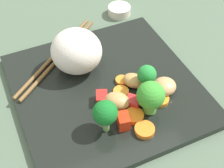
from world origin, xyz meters
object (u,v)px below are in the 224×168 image
Objects in this scene: rice_mound at (76,51)px; carrot_slice_3 at (134,116)px; broccoli_floret_1 at (147,76)px; square_plate at (106,89)px; chopstick_pair at (57,56)px; sauce_cup at (119,11)px.

carrot_slice_3 is (-13.30, -4.47, -3.41)cm from rice_mound.
rice_mound is 12.29cm from broccoli_floret_1.
chopstick_pair is (9.67, 5.57, 0.95)cm from square_plate.
sauce_cup is at bearing 170.16° from chopstick_pair.
carrot_slice_3 is at bearing 71.53° from chopstick_pair.
broccoli_floret_1 is 0.27× the size of chopstick_pair.
square_plate is 7.86cm from rice_mound.
broccoli_floret_1 is 23.22cm from sauce_cup.
chopstick_pair is (17.17, 7.10, -0.06)cm from carrot_slice_3.
rice_mound is at bearing 135.22° from sauce_cup.
chopstick_pair is at bearing 34.17° from rice_mound.
carrot_slice_3 is 0.16× the size of chopstick_pair.
carrot_slice_3 is at bearing 137.88° from broccoli_floret_1.
broccoli_floret_1 is at bearing -42.12° from carrot_slice_3.
carrot_slice_3 is 18.58cm from chopstick_pair.
chopstick_pair is at bearing 121.08° from sauce_cup.
rice_mound is at bearing 18.57° from carrot_slice_3.
broccoli_floret_1 is at bearing -136.26° from rice_mound.
square_plate is 1.57× the size of chopstick_pair.
rice_mound is at bearing 26.93° from square_plate.
broccoli_floret_1 reaches higher than carrot_slice_3.
chopstick_pair is 3.89× the size of sauce_cup.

